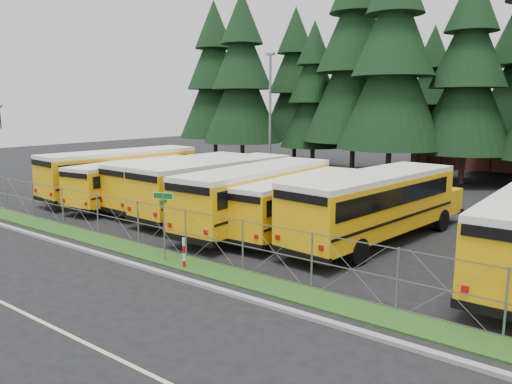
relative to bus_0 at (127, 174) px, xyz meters
The scene contains 23 objects.
ground 14.92m from the bus_0, 23.65° to the right, with size 120.00×120.00×0.00m, color black.
curb 16.40m from the bus_0, 33.67° to the right, with size 50.00×0.25×0.12m, color gray.
grass_verge 15.67m from the bus_0, 29.38° to the right, with size 50.00×1.40×0.06m, color #244915.
road_lane_line 19.54m from the bus_0, 45.75° to the right, with size 50.00×0.12×0.01m, color beige.
chainlink_fence 15.27m from the bus_0, 27.09° to the right, with size 44.00×0.10×2.00m, color gray, non-canonical shape.
bus_0 is the anchor object (origin of this frame).
bus_1 2.42m from the bus_0, 22.72° to the right, with size 2.49×10.56×2.77m, color #F8A907, non-canonical shape.
bus_2 5.19m from the bus_0, ahead, with size 2.71×11.47×3.01m, color #F8A907, non-canonical shape.
bus_3 8.46m from the bus_0, ahead, with size 2.83×11.97×3.14m, color #F8A907, non-canonical shape.
bus_4 12.14m from the bus_0, ahead, with size 2.84×12.02×3.15m, color #F8A907, non-canonical shape.
bus_5 14.01m from the bus_0, ahead, with size 2.51×10.65×2.79m, color #F8A907, non-canonical shape.
bus_6 17.85m from the bus_0, ahead, with size 2.89×12.23×3.21m, color #F8A907, non-canonical shape.
street_sign 14.71m from the bus_0, 32.63° to the right, with size 0.79×0.52×2.81m.
striped_bollard 15.80m from the bus_0, 30.64° to the right, with size 0.11×0.11×1.20m, color #B20C0C.
light_standard 12.49m from the bus_0, 72.23° to the left, with size 0.70×0.35×10.14m.
conifer_0 24.81m from the bus_0, 117.65° to the left, with size 7.85×7.85×17.37m, color black, non-canonical shape.
conifer_1 19.54m from the bus_0, 104.01° to the left, with size 7.67×7.67×16.96m, color black, non-canonical shape.
conifer_2 22.36m from the bus_0, 86.39° to the left, with size 6.39×6.39×14.14m, color black, non-canonical shape.
conifer_3 22.96m from the bus_0, 72.84° to the left, with size 9.00×9.00×19.91m, color black, non-canonical shape.
conifer_4 21.90m from the bus_0, 57.31° to the left, with size 8.36×8.36×18.49m, color black, non-canonical shape.
conifer_5 26.49m from the bus_0, 51.31° to the left, with size 7.46×7.46×16.50m, color black, non-canonical shape.
conifer_10 26.24m from the bus_0, 97.06° to the left, with size 7.41×7.41×16.39m, color black, non-canonical shape.
conifer_11 30.96m from the bus_0, 69.94° to the left, with size 6.21×6.21×13.73m, color black, non-canonical shape.
Camera 1 is at (13.34, -14.98, 6.20)m, focal length 35.00 mm.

